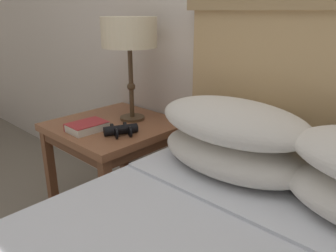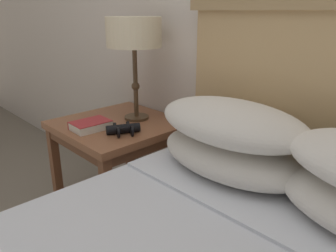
{
  "view_description": "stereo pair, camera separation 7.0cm",
  "coord_description": "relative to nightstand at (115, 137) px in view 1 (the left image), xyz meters",
  "views": [
    {
      "loc": [
        0.69,
        -0.4,
        1.15
      ],
      "look_at": [
        -0.18,
        0.53,
        0.7
      ],
      "focal_mm": 35.0,
      "sensor_mm": 36.0,
      "label": 1
    },
    {
      "loc": [
        0.74,
        -0.35,
        1.15
      ],
      "look_at": [
        -0.18,
        0.53,
        0.7
      ],
      "focal_mm": 35.0,
      "sensor_mm": 36.0,
      "label": 2
    }
  ],
  "objects": [
    {
      "name": "book_on_nightstand",
      "position": [
        -0.01,
        -0.16,
        0.1
      ],
      "size": [
        0.14,
        0.18,
        0.04
      ],
      "color": "silver",
      "rests_on": "nightstand"
    },
    {
      "name": "nightstand",
      "position": [
        0.0,
        0.0,
        0.0
      ],
      "size": [
        0.58,
        0.58,
        0.6
      ],
      "color": "brown",
      "rests_on": "ground_plane"
    },
    {
      "name": "table_lamp",
      "position": [
        0.02,
        0.11,
        0.52
      ],
      "size": [
        0.28,
        0.28,
        0.52
      ],
      "color": "#4C3823",
      "rests_on": "nightstand"
    },
    {
      "name": "binoculars_pair",
      "position": [
        0.15,
        -0.08,
        0.1
      ],
      "size": [
        0.16,
        0.16,
        0.05
      ],
      "color": "black",
      "rests_on": "nightstand"
    }
  ]
}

